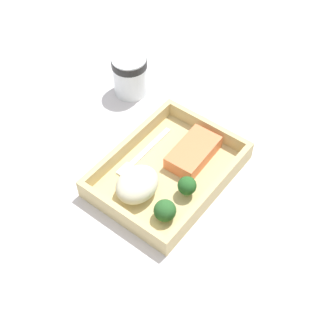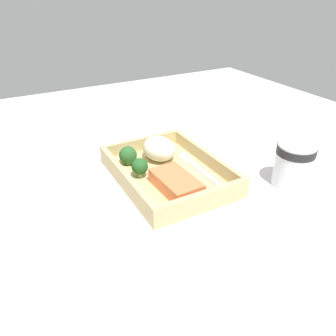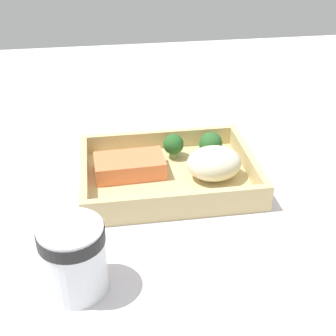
% 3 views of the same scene
% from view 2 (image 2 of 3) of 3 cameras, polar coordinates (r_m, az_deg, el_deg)
% --- Properties ---
extents(ground_plane, '(1.60, 1.60, 0.02)m').
position_cam_2_polar(ground_plane, '(0.75, 0.00, -2.46)').
color(ground_plane, silver).
extents(takeout_tray, '(0.29, 0.22, 0.01)m').
position_cam_2_polar(takeout_tray, '(0.74, 0.00, -1.41)').
color(takeout_tray, '#D0BA7F').
rests_on(takeout_tray, ground_plane).
extents(tray_rim, '(0.29, 0.22, 0.03)m').
position_cam_2_polar(tray_rim, '(0.73, 0.00, 0.09)').
color(tray_rim, '#D0BA7F').
rests_on(tray_rim, takeout_tray).
extents(salmon_fillet, '(0.12, 0.07, 0.03)m').
position_cam_2_polar(salmon_fillet, '(0.67, 1.36, -2.66)').
color(salmon_fillet, '#F57C49').
rests_on(salmon_fillet, takeout_tray).
extents(mashed_potatoes, '(0.09, 0.07, 0.05)m').
position_cam_2_polar(mashed_potatoes, '(0.79, -1.58, 3.42)').
color(mashed_potatoes, '#ECE5C6').
rests_on(mashed_potatoes, takeout_tray).
extents(broccoli_floret_1, '(0.04, 0.04, 0.04)m').
position_cam_2_polar(broccoli_floret_1, '(0.72, -4.95, 0.21)').
color(broccoli_floret_1, '#84A668').
rests_on(broccoli_floret_1, takeout_tray).
extents(broccoli_floret_2, '(0.04, 0.04, 0.04)m').
position_cam_2_polar(broccoli_floret_2, '(0.77, -6.98, 2.18)').
color(broccoli_floret_2, '#75975C').
rests_on(broccoli_floret_2, takeout_tray).
extents(fork, '(0.16, 0.02, 0.00)m').
position_cam_2_polar(fork, '(0.76, 4.74, 0.33)').
color(fork, white).
rests_on(fork, takeout_tray).
extents(paper_cup, '(0.08, 0.08, 0.10)m').
position_cam_2_polar(paper_cup, '(0.74, 21.05, 0.88)').
color(paper_cup, white).
rests_on(paper_cup, ground_plane).
extents(receipt_slip, '(0.12, 0.17, 0.00)m').
position_cam_2_polar(receipt_slip, '(0.64, 16.08, -9.18)').
color(receipt_slip, white).
rests_on(receipt_slip, ground_plane).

